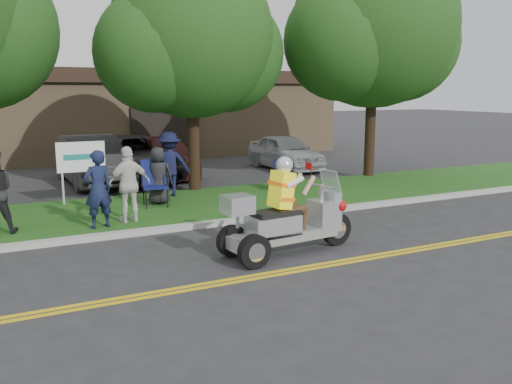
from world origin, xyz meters
name	(u,v)px	position (x,y,z in m)	size (l,w,h in m)	color
ground	(304,259)	(0.00, 0.00, 0.00)	(120.00, 120.00, 0.00)	#28282B
centerline_near	(322,267)	(0.00, -0.58, 0.01)	(60.00, 0.10, 0.01)	gold
centerline_far	(317,265)	(0.00, -0.42, 0.01)	(60.00, 0.10, 0.01)	gold
curb	(236,221)	(0.00, 3.05, 0.06)	(60.00, 0.25, 0.12)	#A8A89E
grass_verge	(203,204)	(0.00, 5.20, 0.06)	(60.00, 4.00, 0.10)	#154F15
commercial_building	(140,112)	(2.00, 18.98, 2.01)	(18.00, 8.20, 4.00)	#9E7F5B
tree_mid	(193,44)	(0.55, 7.23, 4.43)	(5.88, 4.80, 7.05)	#332114
tree_right	(375,32)	(7.06, 7.03, 5.03)	(6.86, 5.60, 8.07)	#332114
business_sign	(81,160)	(-2.90, 6.60, 1.26)	(1.25, 0.06, 1.75)	silver
trike_scooter	(286,221)	(-0.19, 0.39, 0.66)	(2.89, 1.00, 1.89)	black
lawn_chair_a	(154,180)	(-1.27, 5.41, 0.78)	(0.72, 0.74, 1.20)	black
lawn_chair_b	(283,173)	(2.79, 5.76, 0.63)	(0.61, 0.63, 0.93)	black
spectator_adult_left	(98,189)	(-3.03, 3.68, 0.96)	(0.63, 0.41, 1.72)	#151E3C
spectator_adult_right	(129,184)	(-2.28, 3.92, 0.98)	(1.02, 0.42, 1.74)	silver
spectator_chair_a	(169,164)	(-0.51, 6.47, 1.02)	(1.19, 0.68, 1.83)	#131637
spectator_chair_b	(158,176)	(-1.12, 5.54, 0.87)	(0.75, 0.49, 1.53)	black
parked_car_left	(92,160)	(-2.00, 10.16, 0.80)	(1.70, 4.87, 1.60)	#2D2D2F
parked_car_mid	(132,158)	(-0.58, 10.52, 0.76)	(2.53, 5.49, 1.53)	black
parked_car_right	(167,158)	(0.80, 10.84, 0.65)	(1.83, 4.49, 1.30)	#471011
parked_car_far_right	(285,152)	(5.42, 10.22, 0.69)	(1.63, 4.05, 1.38)	#AAACB1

